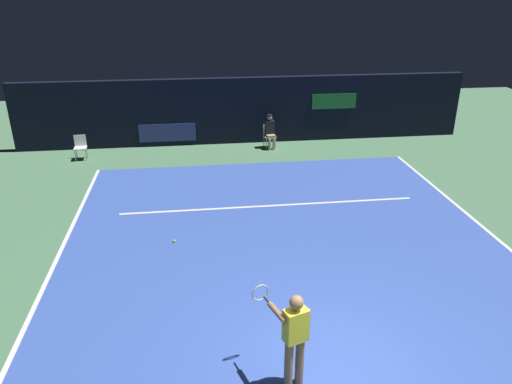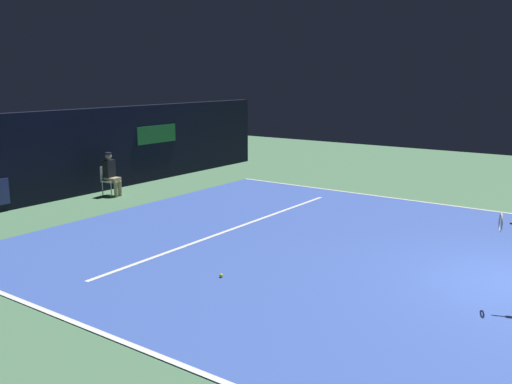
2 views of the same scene
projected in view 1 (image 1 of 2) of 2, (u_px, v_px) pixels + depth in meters
The scene contains 10 objects.
ground_plane at pixel (281, 239), 12.32m from camera, with size 34.42×34.42×0.00m, color #4C7A56.
court_surface at pixel (281, 239), 12.31m from camera, with size 10.93×11.21×0.01m, color #3856B2.
line_sideline_left at pixel (481, 226), 12.95m from camera, with size 0.10×11.21×0.01m, color white.
line_sideline_right at pixel (60, 253), 11.67m from camera, with size 0.10×11.21×0.01m, color white.
line_service at pixel (270, 206), 14.09m from camera, with size 8.52×0.10×0.01m, color white.
back_wall at pixel (245, 110), 19.25m from camera, with size 17.76×0.33×2.60m.
tennis_player at pixel (294, 335), 7.48m from camera, with size 0.84×0.92×1.73m.
line_judge_on_chair at pixel (270, 131), 18.77m from camera, with size 0.49×0.57×1.32m.
courtside_chair_near at pixel (80, 146), 17.67m from camera, with size 0.47×0.44×0.88m.
tennis_ball at pixel (174, 241), 12.13m from camera, with size 0.07×0.07×0.07m, color #CCE033.
Camera 1 is at (-2.04, -6.04, 6.00)m, focal length 34.09 mm.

